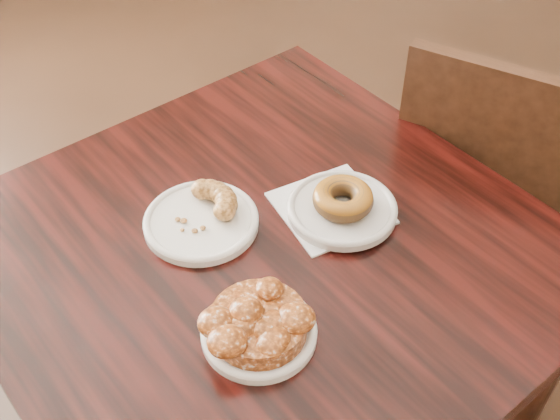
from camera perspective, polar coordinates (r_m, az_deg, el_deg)
The scene contains 9 objects.
cafe_table at distance 1.35m, azimuth -0.99°, elevation -13.88°, with size 0.80×0.80×0.75m, color black.
chair_far at distance 1.62m, azimuth 18.49°, elevation 0.29°, with size 0.48×0.48×0.90m, color black, non-canonical shape.
napkin at distance 1.10m, azimuth 4.14°, elevation 0.16°, with size 0.16×0.16×0.00m, color white.
plate_donut at distance 1.09m, azimuth 5.06°, elevation 0.06°, with size 0.17×0.17×0.01m, color silver.
plate_cruller at distance 1.08m, azimuth -6.43°, elevation -0.97°, with size 0.18×0.18×0.01m, color white.
plate_fritter at distance 0.94m, azimuth -1.73°, elevation -9.92°, with size 0.15×0.15×0.01m, color white.
glazed_donut at distance 1.08m, azimuth 5.14°, elevation 0.92°, with size 0.09×0.09×0.03m, color brown.
apple_fritter at distance 0.92m, azimuth -1.76°, elevation -8.93°, with size 0.17×0.17×0.04m, color #4C1F08, non-canonical shape.
cruller_fragment at distance 1.06m, azimuth -6.52°, elevation -0.14°, with size 0.12×0.12×0.03m, color brown, non-canonical shape.
Camera 1 is at (0.33, -0.76, 1.52)m, focal length 45.00 mm.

